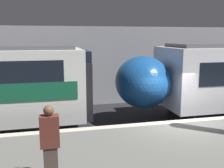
# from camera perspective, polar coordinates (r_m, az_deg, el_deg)

# --- Properties ---
(ground_plane) EXTENTS (120.00, 120.00, 0.00)m
(ground_plane) POSITION_cam_1_polar(r_m,az_deg,el_deg) (9.97, 14.22, -13.18)
(ground_plane) COLOR black
(platform) EXTENTS (40.00, 4.07, 1.03)m
(platform) POSITION_cam_1_polar(r_m,az_deg,el_deg) (8.19, 21.15, -15.05)
(platform) COLOR slate
(platform) RESTS_ON ground
(station_rear_barrier) EXTENTS (50.00, 0.15, 4.48)m
(station_rear_barrier) POSITION_cam_1_polar(r_m,az_deg,el_deg) (15.47, 3.14, 4.05)
(station_rear_barrier) COLOR #939399
(station_rear_barrier) RESTS_ON ground
(person_waiting) EXTENTS (0.38, 0.24, 1.59)m
(person_waiting) POSITION_cam_1_polar(r_m,az_deg,el_deg) (5.47, -13.34, -12.19)
(person_waiting) COLOR #473D33
(person_waiting) RESTS_ON platform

